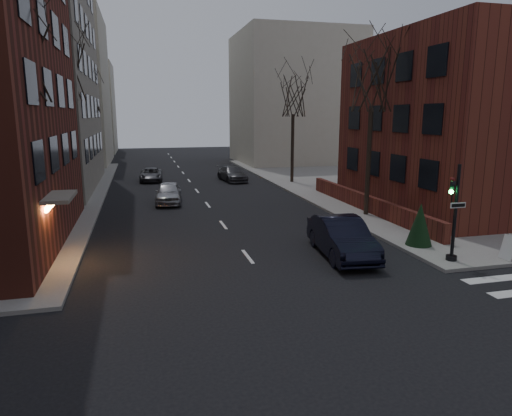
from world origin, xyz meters
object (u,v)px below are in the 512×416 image
(car_lane_far, at_px, (151,175))
(sandwich_board, at_px, (512,247))
(parked_sedan, at_px, (342,237))
(car_lane_silver, at_px, (168,193))
(tree_left_c, at_px, (88,93))
(streetlamp_far, at_px, (99,133))
(tree_right_b, at_px, (293,97))
(tree_right_a, at_px, (373,80))
(tree_left_a, at_px, (18,53))
(evergreen_shrub, at_px, (420,224))
(traffic_signal, at_px, (454,219))
(car_lane_gray, at_px, (232,174))
(tree_left_b, at_px, (64,70))
(streetlamp_near, at_px, (71,147))

(car_lane_far, bearing_deg, sandwich_board, -60.82)
(parked_sedan, bearing_deg, car_lane_far, 111.70)
(sandwich_board, bearing_deg, car_lane_silver, 125.97)
(tree_left_c, relative_size, streetlamp_far, 1.55)
(tree_right_b, relative_size, car_lane_silver, 2.13)
(tree_right_a, bearing_deg, tree_left_c, 128.66)
(tree_right_b, height_order, car_lane_far, tree_right_b)
(tree_left_a, relative_size, car_lane_silver, 2.38)
(tree_right_b, distance_m, evergreen_shrub, 21.67)
(traffic_signal, xyz_separation_m, sandwich_board, (2.56, -0.49, -1.24))
(tree_left_c, bearing_deg, car_lane_gray, -22.32)
(sandwich_board, bearing_deg, car_lane_gray, 102.21)
(tree_right_b, height_order, streetlamp_far, tree_right_b)
(tree_left_b, bearing_deg, car_lane_silver, -6.56)
(tree_left_c, relative_size, sandwich_board, 9.40)
(tree_right_a, xyz_separation_m, car_lane_silver, (-11.35, 7.28, -7.29))
(traffic_signal, bearing_deg, tree_right_b, 87.85)
(tree_right_b, bearing_deg, car_lane_gray, 150.38)
(tree_left_a, distance_m, tree_left_b, 12.01)
(car_lane_gray, xyz_separation_m, evergreen_shrub, (4.10, -23.46, 0.46))
(tree_right_a, distance_m, streetlamp_far, 29.65)
(tree_right_a, relative_size, streetlamp_near, 1.55)
(streetlamp_far, bearing_deg, car_lane_silver, -71.32)
(tree_right_a, height_order, evergreen_shrub, tree_right_a)
(streetlamp_near, xyz_separation_m, parked_sedan, (12.20, -10.91, -3.39))
(streetlamp_far, distance_m, car_lane_silver, 17.99)
(tree_right_b, distance_m, car_lane_gray, 8.92)
(car_lane_silver, distance_m, evergreen_shrub, 17.49)
(car_lane_far, distance_m, sandwich_board, 31.36)
(streetlamp_near, bearing_deg, car_lane_gray, 46.60)
(parked_sedan, relative_size, car_lane_gray, 1.11)
(streetlamp_near, distance_m, car_lane_far, 15.78)
(car_lane_silver, height_order, car_lane_gray, car_lane_silver)
(tree_left_a, xyz_separation_m, tree_left_b, (0.00, 12.00, 0.44))
(tree_right_a, bearing_deg, streetlamp_near, 166.76)
(tree_left_b, height_order, parked_sedan, tree_left_b)
(traffic_signal, bearing_deg, tree_left_c, 118.36)
(tree_left_b, relative_size, tree_right_b, 1.18)
(traffic_signal, height_order, streetlamp_far, streetlamp_far)
(tree_right_a, relative_size, streetlamp_far, 1.55)
(streetlamp_far, relative_size, car_lane_gray, 1.35)
(car_lane_far, bearing_deg, tree_left_a, -100.56)
(streetlamp_near, height_order, sandwich_board, streetlamp_near)
(tree_left_b, xyz_separation_m, streetlamp_near, (0.60, -4.00, -4.68))
(evergreen_shrub, bearing_deg, traffic_signal, -91.44)
(streetlamp_near, relative_size, car_lane_gray, 1.35)
(streetlamp_far, height_order, evergreen_shrub, streetlamp_far)
(tree_right_b, bearing_deg, tree_left_a, -134.36)
(sandwich_board, relative_size, evergreen_shrub, 0.52)
(tree_left_a, bearing_deg, car_lane_gray, 58.59)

